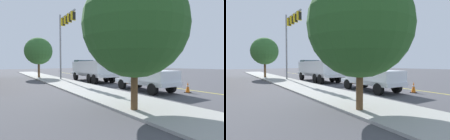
% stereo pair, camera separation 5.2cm
% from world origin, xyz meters
% --- Properties ---
extents(ground, '(120.00, 120.00, 0.00)m').
position_xyz_m(ground, '(0.00, 0.00, 0.00)').
color(ground, '#47474C').
extents(sidewalk_far_side, '(59.92, 11.85, 0.12)m').
position_xyz_m(sidewalk_far_side, '(1.00, 7.19, 0.06)').
color(sidewalk_far_side, '#9E9E99').
rests_on(sidewalk_far_side, ground).
extents(lane_centre_stripe, '(49.54, 7.06, 0.01)m').
position_xyz_m(lane_centre_stripe, '(0.00, 0.00, 0.00)').
color(lane_centre_stripe, yellow).
rests_on(lane_centre_stripe, ground).
extents(utility_bucket_truck, '(8.47, 3.61, 7.48)m').
position_xyz_m(utility_bucket_truck, '(0.04, 3.50, 1.63)').
color(utility_bucket_truck, silver).
rests_on(utility_bucket_truck, ground).
extents(service_pickup_truck, '(5.84, 2.85, 2.06)m').
position_xyz_m(service_pickup_truck, '(-9.60, 4.85, 1.12)').
color(service_pickup_truck, white).
rests_on(service_pickup_truck, ground).
extents(passing_minivan, '(5.02, 2.54, 1.69)m').
position_xyz_m(passing_minivan, '(5.37, -3.95, 0.97)').
color(passing_minivan, tan).
rests_on(passing_minivan, ground).
extents(traffic_cone_leading, '(0.40, 0.40, 0.84)m').
position_xyz_m(traffic_cone_leading, '(-12.32, 3.12, 0.41)').
color(traffic_cone_leading, black).
rests_on(traffic_cone_leading, ground).
extents(traffic_cone_mid_front, '(0.40, 0.40, 0.75)m').
position_xyz_m(traffic_cone_mid_front, '(-4.88, 2.12, 0.37)').
color(traffic_cone_mid_front, black).
rests_on(traffic_cone_mid_front, ground).
extents(traffic_cone_mid_rear, '(0.40, 0.40, 0.70)m').
position_xyz_m(traffic_cone_mid_rear, '(3.66, 1.37, 0.35)').
color(traffic_cone_mid_rear, black).
rests_on(traffic_cone_mid_rear, ground).
extents(traffic_signal_mast, '(5.54, 1.07, 8.78)m').
position_xyz_m(traffic_signal_mast, '(2.59, 5.94, 6.36)').
color(traffic_signal_mast, gray).
rests_on(traffic_signal_mast, ground).
extents(street_tree_left, '(4.77, 4.77, 6.34)m').
position_xyz_m(street_tree_left, '(-13.49, 10.33, 3.95)').
color(street_tree_left, brown).
rests_on(street_tree_left, ground).
extents(street_tree_right, '(4.08, 4.08, 6.15)m').
position_xyz_m(street_tree_right, '(9.37, 6.93, 4.10)').
color(street_tree_right, brown).
rests_on(street_tree_right, ground).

